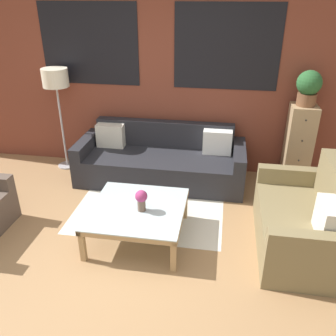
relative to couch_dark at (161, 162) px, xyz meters
name	(u,v)px	position (x,y,z in m)	size (l,w,h in m)	color
ground_plane	(112,270)	(-0.14, -1.95, -0.28)	(16.00, 16.00, 0.00)	#9E754C
wall_back_brick	(157,74)	(-0.14, 0.49, 1.13)	(8.40, 0.09, 2.80)	brown
rug	(150,207)	(0.00, -0.77, -0.27)	(1.84, 1.46, 0.00)	silver
couch_dark	(161,162)	(0.00, 0.00, 0.00)	(2.34, 0.88, 0.78)	#232328
settee_vintage	(304,223)	(1.74, -1.27, 0.04)	(0.80, 1.42, 0.92)	olive
coffee_table	(138,212)	(0.00, -1.39, 0.06)	(1.00, 1.00, 0.39)	silver
floor_lamp	(56,83)	(-1.54, 0.18, 1.03)	(0.37, 0.37, 1.51)	#B2B2B7
drawer_cabinet	(298,145)	(1.88, 0.23, 0.29)	(0.34, 0.38, 1.13)	tan
potted_plant	(309,87)	(1.88, 0.23, 1.10)	(0.32, 0.32, 0.45)	brown
flower_vase	(141,199)	(0.05, -1.43, 0.25)	(0.13, 0.13, 0.24)	brown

